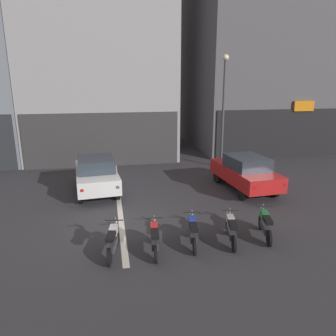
% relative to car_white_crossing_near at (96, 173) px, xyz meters
% --- Properties ---
extents(ground_plane, '(120.00, 120.00, 0.00)m').
position_rel_car_white_crossing_near_xyz_m(ground_plane, '(0.94, -3.53, -0.89)').
color(ground_plane, '#333338').
extents(lane_centre_line, '(0.20, 18.00, 0.01)m').
position_rel_car_white_crossing_near_xyz_m(lane_centre_line, '(0.94, 2.47, -0.88)').
color(lane_centre_line, silver).
rests_on(lane_centre_line, ground).
extents(building_mid_block, '(9.42, 9.97, 18.33)m').
position_rel_car_white_crossing_near_xyz_m(building_mid_block, '(0.30, 9.63, 8.27)').
color(building_mid_block, '#9E9EA3').
rests_on(building_mid_block, ground).
extents(building_far_right, '(10.32, 9.56, 16.36)m').
position_rel_car_white_crossing_near_xyz_m(building_far_right, '(12.40, 9.63, 7.28)').
color(building_far_right, '#56565B').
rests_on(building_far_right, ground).
extents(car_white_crossing_near, '(2.16, 4.26, 1.64)m').
position_rel_car_white_crossing_near_xyz_m(car_white_crossing_near, '(0.00, 0.00, 0.00)').
color(car_white_crossing_near, black).
rests_on(car_white_crossing_near, ground).
extents(car_red_parked_kerbside, '(2.08, 4.23, 1.64)m').
position_rel_car_white_crossing_near_xyz_m(car_red_parked_kerbside, '(6.84, -0.99, 0.00)').
color(car_red_parked_kerbside, black).
rests_on(car_red_parked_kerbside, ground).
extents(street_lamp, '(0.36, 0.36, 6.40)m').
position_rel_car_white_crossing_near_xyz_m(street_lamp, '(7.16, 3.11, 3.04)').
color(street_lamp, '#47474C').
rests_on(street_lamp, ground).
extents(motorcycle_white_row_leftmost, '(0.55, 1.65, 0.98)m').
position_rel_car_white_crossing_near_xyz_m(motorcycle_white_row_leftmost, '(0.61, -5.75, -0.43)').
color(motorcycle_white_row_leftmost, black).
rests_on(motorcycle_white_row_leftmost, ground).
extents(motorcycle_red_row_left_mid, '(0.55, 1.67, 0.98)m').
position_rel_car_white_crossing_near_xyz_m(motorcycle_red_row_left_mid, '(1.84, -5.82, -0.43)').
color(motorcycle_red_row_left_mid, black).
rests_on(motorcycle_red_row_left_mid, ground).
extents(motorcycle_blue_row_centre, '(0.55, 1.66, 0.98)m').
position_rel_car_white_crossing_near_xyz_m(motorcycle_blue_row_centre, '(3.06, -5.61, -0.43)').
color(motorcycle_blue_row_centre, black).
rests_on(motorcycle_blue_row_centre, ground).
extents(motorcycle_silver_row_right_mid, '(0.56, 1.65, 0.98)m').
position_rel_car_white_crossing_near_xyz_m(motorcycle_silver_row_right_mid, '(4.29, -5.69, -0.43)').
color(motorcycle_silver_row_right_mid, black).
rests_on(motorcycle_silver_row_right_mid, ground).
extents(motorcycle_green_row_rightmost, '(0.60, 1.63, 0.98)m').
position_rel_car_white_crossing_near_xyz_m(motorcycle_green_row_rightmost, '(5.52, -5.58, -0.43)').
color(motorcycle_green_row_rightmost, black).
rests_on(motorcycle_green_row_rightmost, ground).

